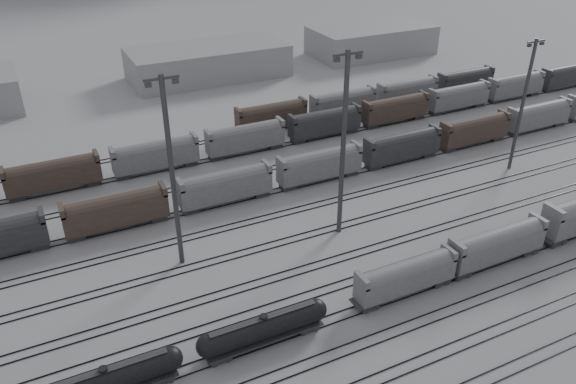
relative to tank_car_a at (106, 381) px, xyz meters
name	(u,v)px	position (x,y,z in m)	size (l,w,h in m)	color
ground	(389,306)	(33.23, -1.00, -2.24)	(900.00, 900.00, 0.00)	#A4A4A9
tracks	(319,234)	(33.23, 16.50, -2.16)	(220.00, 71.50, 0.16)	black
tank_car_a	(106,381)	(0.00, 0.00, 0.00)	(15.70, 2.62, 3.88)	black
tank_car_b	(264,328)	(17.08, 0.00, -0.02)	(15.55, 2.59, 3.84)	black
hopper_car_a	(406,275)	(36.16, 0.00, 0.76)	(13.60, 2.70, 4.87)	black
hopper_car_b	(497,243)	(50.92, 0.00, 1.02)	(14.79, 2.94, 5.29)	black
light_mast_b	(172,171)	(13.24, 18.77, 11.67)	(4.20, 0.67, 26.22)	#3B3B3E
light_mast_c	(343,143)	(36.23, 15.99, 12.05)	(4.31, 0.69, 26.95)	#3B3B3E
light_mast_d	(523,103)	(74.20, 20.28, 10.04)	(3.70, 0.59, 23.15)	#3B3B3E
bg_string_near	(320,166)	(41.23, 31.00, 0.56)	(151.00, 3.00, 5.60)	slate
bg_string_mid	(325,124)	(51.23, 47.00, 0.56)	(151.00, 3.00, 5.60)	black
bg_string_far	(376,98)	(68.73, 55.00, 0.56)	(66.00, 3.00, 5.60)	#49382E
warehouse_mid	(208,62)	(43.23, 94.00, 1.76)	(40.00, 18.00, 8.00)	gray
warehouse_right	(371,40)	(93.23, 94.00, 1.76)	(35.00, 18.00, 8.00)	gray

